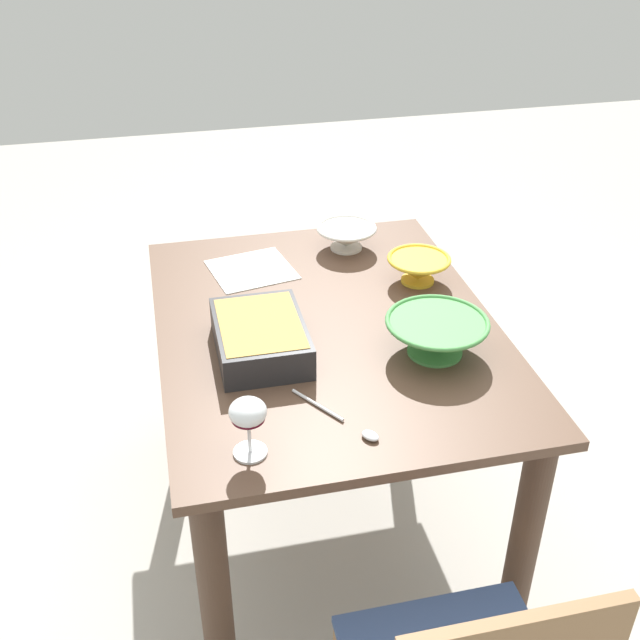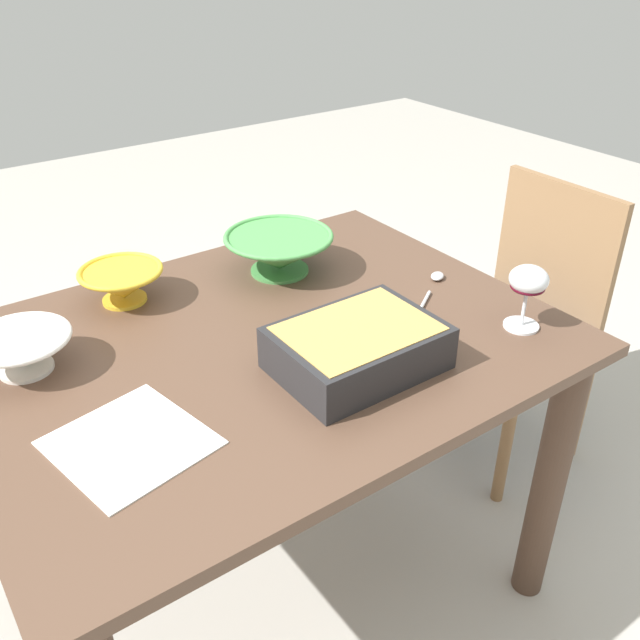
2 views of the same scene
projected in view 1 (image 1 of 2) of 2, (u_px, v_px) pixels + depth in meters
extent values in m
plane|color=#B2ADA3|center=(326.00, 521.00, 2.54)|extent=(8.00, 8.00, 0.00)
cube|color=brown|center=(327.00, 329.00, 2.14)|extent=(1.20, 0.92, 0.03)
cylinder|color=#493427|center=(523.00, 547.00, 1.98)|extent=(0.08, 0.08, 0.73)
cylinder|color=#493427|center=(397.00, 327.00, 2.86)|extent=(0.08, 0.08, 0.73)
cylinder|color=#493427|center=(216.00, 603.00, 1.83)|extent=(0.08, 0.08, 0.73)
cylinder|color=#493427|center=(182.00, 353.00, 2.71)|extent=(0.08, 0.08, 0.73)
cylinder|color=white|center=(250.00, 452.00, 1.69)|extent=(0.08, 0.08, 0.01)
cylinder|color=white|center=(249.00, 437.00, 1.67)|extent=(0.01, 0.01, 0.08)
ellipsoid|color=white|center=(248.00, 412.00, 1.63)|extent=(0.08, 0.08, 0.06)
ellipsoid|color=#4C0A19|center=(248.00, 418.00, 1.64)|extent=(0.07, 0.07, 0.02)
cube|color=#262628|center=(260.00, 338.00, 2.00)|extent=(0.31, 0.23, 0.09)
cube|color=tan|center=(260.00, 326.00, 1.98)|extent=(0.28, 0.20, 0.02)
cylinder|color=yellow|center=(417.00, 280.00, 2.34)|extent=(0.10, 0.10, 0.01)
cone|color=yellow|center=(418.00, 269.00, 2.32)|extent=(0.18, 0.18, 0.07)
torus|color=yellow|center=(419.00, 259.00, 2.30)|extent=(0.19, 0.19, 0.01)
cylinder|color=white|center=(346.00, 247.00, 2.52)|extent=(0.10, 0.10, 0.01)
cone|color=white|center=(346.00, 237.00, 2.50)|extent=(0.19, 0.19, 0.06)
torus|color=white|center=(347.00, 228.00, 2.49)|extent=(0.19, 0.19, 0.01)
cylinder|color=#4C994C|center=(435.00, 351.00, 2.02)|extent=(0.14, 0.14, 0.01)
cone|color=#4C994C|center=(436.00, 336.00, 1.99)|extent=(0.26, 0.26, 0.09)
torus|color=#4C994C|center=(437.00, 322.00, 1.97)|extent=(0.27, 0.27, 0.01)
cylinder|color=silver|center=(317.00, 405.00, 1.83)|extent=(0.14, 0.10, 0.01)
ellipsoid|color=silver|center=(370.00, 436.00, 1.73)|extent=(0.05, 0.05, 0.01)
cube|color=white|center=(252.00, 270.00, 2.40)|extent=(0.27, 0.28, 0.00)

